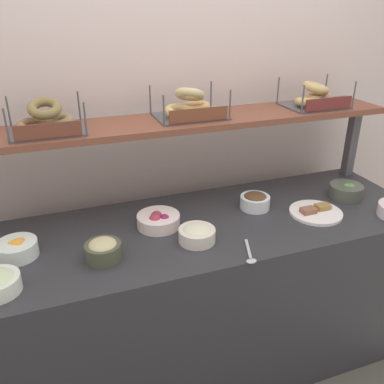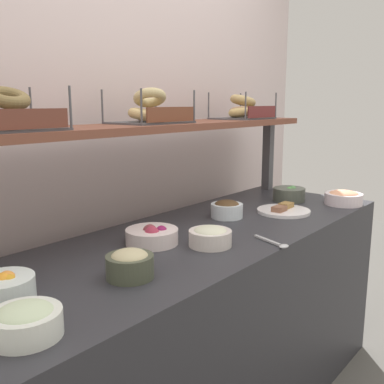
# 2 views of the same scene
# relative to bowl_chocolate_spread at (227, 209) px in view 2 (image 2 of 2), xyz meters

# --- Properties ---
(back_wall) EXTENTS (3.28, 0.06, 2.40)m
(back_wall) POSITION_rel_bowl_chocolate_spread_xyz_m (-0.26, 0.49, 0.31)
(back_wall) COLOR beige
(back_wall) RESTS_ON ground_plane
(deli_counter) EXTENTS (2.08, 0.70, 0.85)m
(deli_counter) POSITION_rel_bowl_chocolate_spread_xyz_m (-0.26, -0.06, -0.47)
(deli_counter) COLOR #2D2D33
(deli_counter) RESTS_ON ground_plane
(shelf_riser_right) EXTENTS (0.05, 0.05, 0.40)m
(shelf_riser_right) POSITION_rel_bowl_chocolate_spread_xyz_m (0.72, 0.21, 0.16)
(shelf_riser_right) COLOR #4C4C51
(shelf_riser_right) RESTS_ON deli_counter
(upper_shelf) EXTENTS (2.04, 0.32, 0.03)m
(upper_shelf) POSITION_rel_bowl_chocolate_spread_xyz_m (-0.26, 0.21, 0.37)
(upper_shelf) COLOR brown
(upper_shelf) RESTS_ON shelf_riser_left
(bowl_chocolate_spread) EXTENTS (0.15, 0.15, 0.08)m
(bowl_chocolate_spread) POSITION_rel_bowl_chocolate_spread_xyz_m (0.00, 0.00, 0.00)
(bowl_chocolate_spread) COLOR white
(bowl_chocolate_spread) RESTS_ON deli_counter
(bowl_lox_spread) EXTENTS (0.19, 0.19, 0.07)m
(bowl_lox_spread) POSITION_rel_bowl_chocolate_spread_xyz_m (0.60, -0.31, -0.00)
(bowl_lox_spread) COLOR silver
(bowl_lox_spread) RESTS_ON deli_counter
(bowl_potato_salad) EXTENTS (0.16, 0.16, 0.07)m
(bowl_potato_salad) POSITION_rel_bowl_chocolate_spread_xyz_m (-0.38, -0.19, -0.00)
(bowl_potato_salad) COLOR silver
(bowl_potato_salad) RESTS_ON deli_counter
(bowl_hummus) EXTENTS (0.14, 0.14, 0.09)m
(bowl_hummus) POSITION_rel_bowl_chocolate_spread_xyz_m (-0.78, -0.19, 0.00)
(bowl_hummus) COLOR #484E3B
(bowl_hummus) RESTS_ON deli_counter
(bowl_veggie_mix) EXTENTS (0.17, 0.17, 0.08)m
(bowl_veggie_mix) POSITION_rel_bowl_chocolate_spread_xyz_m (0.51, -0.05, -0.00)
(bowl_veggie_mix) COLOR #4C5145
(bowl_veggie_mix) RESTS_ON deli_counter
(bowl_fruit_salad) EXTENTS (0.16, 0.16, 0.08)m
(bowl_fruit_salad) POSITION_rel_bowl_chocolate_spread_xyz_m (-1.10, -0.05, -0.00)
(bowl_fruit_salad) COLOR white
(bowl_fruit_salad) RESTS_ON deli_counter
(bowl_scallion_spread) EXTENTS (0.16, 0.16, 0.08)m
(bowl_scallion_spread) POSITION_rel_bowl_chocolate_spread_xyz_m (-1.16, -0.26, -0.00)
(bowl_scallion_spread) COLOR white
(bowl_scallion_spread) RESTS_ON deli_counter
(bowl_beet_salad) EXTENTS (0.20, 0.20, 0.08)m
(bowl_beet_salad) POSITION_rel_bowl_chocolate_spread_xyz_m (-0.50, -0.01, -0.01)
(bowl_beet_salad) COLOR white
(bowl_beet_salad) RESTS_ON deli_counter
(serving_plate_white) EXTENTS (0.25, 0.25, 0.04)m
(serving_plate_white) POSITION_rel_bowl_chocolate_spread_xyz_m (0.25, -0.16, -0.03)
(serving_plate_white) COLOR white
(serving_plate_white) RESTS_ON deli_counter
(serving_spoon_near_plate) EXTENTS (0.08, 0.17, 0.01)m
(serving_spoon_near_plate) POSITION_rel_bowl_chocolate_spread_xyz_m (-0.22, -0.38, -0.03)
(serving_spoon_near_plate) COLOR #B7B7BC
(serving_spoon_near_plate) RESTS_ON deli_counter
(bagel_basket_poppy) EXTENTS (0.31, 0.26, 0.14)m
(bagel_basket_poppy) POSITION_rel_bowl_chocolate_spread_xyz_m (-0.91, 0.19, 0.44)
(bagel_basket_poppy) COLOR #4C4C51
(bagel_basket_poppy) RESTS_ON upper_shelf
(bagel_basket_plain) EXTENTS (0.33, 0.25, 0.16)m
(bagel_basket_plain) POSITION_rel_bowl_chocolate_spread_xyz_m (-0.27, 0.22, 0.44)
(bagel_basket_plain) COLOR #4C4C51
(bagel_basket_plain) RESTS_ON upper_shelf
(bagel_basket_sesame) EXTENTS (0.31, 0.25, 0.14)m
(bagel_basket_sesame) POSITION_rel_bowl_chocolate_spread_xyz_m (0.42, 0.20, 0.44)
(bagel_basket_sesame) COLOR #4C4C51
(bagel_basket_sesame) RESTS_ON upper_shelf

